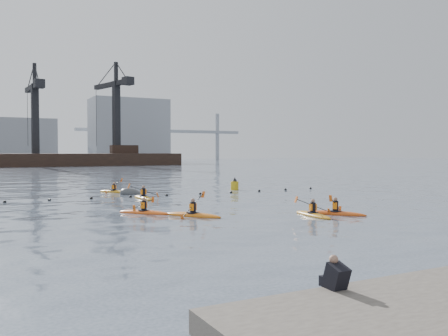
{
  "coord_description": "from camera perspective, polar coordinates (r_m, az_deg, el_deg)",
  "views": [
    {
      "loc": [
        -12.66,
        -14.03,
        3.62
      ],
      "look_at": [
        -1.83,
        6.74,
        2.8
      ],
      "focal_mm": 38.0,
      "sensor_mm": 36.0,
      "label": 1
    }
  ],
  "objects": [
    {
      "name": "mooring_buoy",
      "position": [
        41.08,
        -11.12,
        -3.09
      ],
      "size": [
        2.39,
        1.63,
        1.41
      ],
      "primitive_type": "ellipsoid",
      "rotation": [
        0.0,
        0.21,
        0.21
      ],
      "color": "#3C3E41",
      "rests_on": "ground"
    },
    {
      "name": "kayaker_5",
      "position": [
        43.16,
        -13.09,
        -2.73
      ],
      "size": [
        2.36,
        3.02,
        1.32
      ],
      "rotation": [
        0.0,
        0.0,
        0.6
      ],
      "color": "orange",
      "rests_on": "ground"
    },
    {
      "name": "skyline",
      "position": [
        165.08,
        -22.4,
        3.8
      ],
      "size": [
        141.0,
        28.0,
        22.0
      ],
      "color": "gray",
      "rests_on": "ground"
    },
    {
      "name": "nav_buoy",
      "position": [
        44.79,
        1.29,
        -2.11
      ],
      "size": [
        0.74,
        0.74,
        1.34
      ],
      "color": "gold",
      "rests_on": "ground"
    },
    {
      "name": "kayaker_0",
      "position": [
        26.6,
        -3.75,
        -5.58
      ],
      "size": [
        2.63,
        3.34,
        1.44
      ],
      "rotation": [
        0.0,
        0.0,
        0.61
      ],
      "color": "orange",
      "rests_on": "ground"
    },
    {
      "name": "ground",
      "position": [
        19.24,
        14.44,
        -8.9
      ],
      "size": [
        400.0,
        400.0,
        0.0
      ],
      "primitive_type": "plane",
      "color": "#3A4754",
      "rests_on": "ground"
    },
    {
      "name": "kayaker_4",
      "position": [
        28.0,
        13.25,
        -5.25
      ],
      "size": [
        2.65,
        3.29,
        1.35
      ],
      "rotation": [
        0.0,
        0.0,
        3.77
      ],
      "color": "#C24712",
      "rests_on": "ground"
    },
    {
      "name": "barge_pier",
      "position": [
        124.66,
        -21.81,
        1.06
      ],
      "size": [
        72.0,
        19.3,
        29.5
      ],
      "color": "black",
      "rests_on": "ground"
    },
    {
      "name": "kayaker_1",
      "position": [
        27.14,
        10.64,
        -5.47
      ],
      "size": [
        2.36,
        3.46,
        1.28
      ],
      "rotation": [
        0.0,
        0.0,
        -0.1
      ],
      "color": "#C07D16",
      "rests_on": "ground"
    },
    {
      "name": "float_line",
      "position": [
        38.7,
        -9.12,
        -3.34
      ],
      "size": [
        33.24,
        0.73,
        0.24
      ],
      "color": "black",
      "rests_on": "ground"
    },
    {
      "name": "kayaker_2",
      "position": [
        28.14,
        -9.61,
        -5.21
      ],
      "size": [
        2.7,
        2.93,
        1.07
      ],
      "rotation": [
        0.0,
        0.0,
        0.72
      ],
      "color": "#EC5816",
      "rests_on": "ground"
    },
    {
      "name": "kayaker_3",
      "position": [
        36.87,
        -9.66,
        -3.49
      ],
      "size": [
        2.49,
        3.63,
        1.34
      ],
      "rotation": [
        0.0,
        0.0,
        0.03
      ],
      "color": "#C48817",
      "rests_on": "ground"
    }
  ]
}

